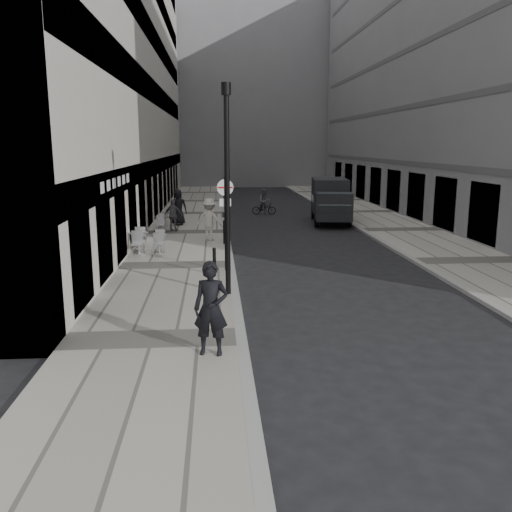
{
  "coord_description": "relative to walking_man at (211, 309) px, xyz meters",
  "views": [
    {
      "loc": [
        -0.54,
        -8.99,
        4.39
      ],
      "look_at": [
        0.55,
        5.5,
        1.4
      ],
      "focal_mm": 38.0,
      "sensor_mm": 36.0,
      "label": 1
    }
  ],
  "objects": [
    {
      "name": "ground",
      "position": [
        0.66,
        -1.68,
        -1.1
      ],
      "size": [
        120.0,
        120.0,
        0.0
      ],
      "primitive_type": "plane",
      "color": "black",
      "rests_on": "ground"
    },
    {
      "name": "cafe_table_near",
      "position": [
        -2.14,
        10.91,
        -0.53
      ],
      "size": [
        0.69,
        1.57,
        0.89
      ],
      "color": "#ADADB0",
      "rests_on": "sidewalk"
    },
    {
      "name": "lamppost",
      "position": [
        0.46,
        4.65,
        2.32
      ],
      "size": [
        0.27,
        0.27,
        5.93
      ],
      "color": "black",
      "rests_on": "sidewalk"
    },
    {
      "name": "cafe_table_far",
      "position": [
        -2.57,
        16.45,
        -0.53
      ],
      "size": [
        0.69,
        1.57,
        0.89
      ],
      "color": "#B5B5B7",
      "rests_on": "sidewalk"
    },
    {
      "name": "sidewalk",
      "position": [
        -1.34,
        16.32,
        -1.04
      ],
      "size": [
        4.0,
        60.0,
        0.12
      ],
      "primitive_type": "cube",
      "color": "#A59F95",
      "rests_on": "ground"
    },
    {
      "name": "pedestrian_a",
      "position": [
        -1.97,
        16.49,
        -0.17
      ],
      "size": [
        1.02,
        0.65,
        1.62
      ],
      "primitive_type": "imported",
      "rotation": [
        0.0,
        0.0,
        2.85
      ],
      "color": "#5A5A5F",
      "rests_on": "sidewalk"
    },
    {
      "name": "far_sidewalk",
      "position": [
        9.66,
        16.32,
        -1.04
      ],
      "size": [
        4.0,
        60.0,
        0.12
      ],
      "primitive_type": "cube",
      "color": "#A59F95",
      "rests_on": "ground"
    },
    {
      "name": "bollard_far",
      "position": [
        0.06,
        7.1,
        -0.56
      ],
      "size": [
        0.11,
        0.11,
        0.85
      ],
      "primitive_type": "cylinder",
      "color": "black",
      "rests_on": "sidewalk"
    },
    {
      "name": "sign_post",
      "position": [
        0.46,
        7.66,
        1.09
      ],
      "size": [
        0.55,
        0.09,
        3.23
      ],
      "rotation": [
        0.0,
        0.0,
        0.0
      ],
      "color": "black",
      "rests_on": "sidewalk"
    },
    {
      "name": "pedestrian_b",
      "position": [
        -0.15,
        13.64,
        -0.02
      ],
      "size": [
        1.4,
        1.07,
        1.92
      ],
      "primitive_type": "imported",
      "rotation": [
        0.0,
        0.0,
        2.82
      ],
      "color": "#B4AEA6",
      "rests_on": "sidewalk"
    },
    {
      "name": "building_far",
      "position": [
        2.16,
        54.32,
        9.9
      ],
      "size": [
        24.0,
        16.0,
        22.0
      ],
      "primitive_type": "cube",
      "color": "slate",
      "rests_on": "ground"
    },
    {
      "name": "cyclist",
      "position": [
        3.24,
        23.74,
        -0.46
      ],
      "size": [
        1.54,
        0.61,
        1.63
      ],
      "rotation": [
        0.0,
        0.0,
        -0.05
      ],
      "color": "black",
      "rests_on": "ground"
    },
    {
      "name": "building_left",
      "position": [
        -5.34,
        22.82,
        7.9
      ],
      "size": [
        4.0,
        45.0,
        18.0
      ],
      "primitive_type": "cube",
      "color": "#BBB5AB",
      "rests_on": "ground"
    },
    {
      "name": "pedestrian_c",
      "position": [
        -1.88,
        18.71,
        -0.02
      ],
      "size": [
        0.98,
        0.68,
        1.93
      ],
      "primitive_type": "imported",
      "rotation": [
        0.0,
        0.0,
        3.21
      ],
      "color": "black",
      "rests_on": "sidewalk"
    },
    {
      "name": "cafe_table_mid",
      "position": [
        -2.94,
        10.88,
        -0.48
      ],
      "size": [
        0.78,
        1.75,
        1.0
      ],
      "color": "silver",
      "rests_on": "sidewalk"
    },
    {
      "name": "building_right",
      "position": [
        14.66,
        22.82,
        8.9
      ],
      "size": [
        6.0,
        45.0,
        20.0
      ],
      "primitive_type": "cube",
      "color": "slate",
      "rests_on": "ground"
    },
    {
      "name": "bollard_near",
      "position": [
        0.51,
        12.79,
        -0.49
      ],
      "size": [
        0.13,
        0.13,
        0.97
      ],
      "primitive_type": "cylinder",
      "color": "black",
      "rests_on": "sidewalk"
    },
    {
      "name": "panel_van",
      "position": [
        6.68,
        19.8,
        0.29
      ],
      "size": [
        2.6,
        5.46,
        2.48
      ],
      "rotation": [
        0.0,
        0.0,
        -0.13
      ],
      "color": "black",
      "rests_on": "ground"
    },
    {
      "name": "walking_man",
      "position": [
        0.0,
        0.0,
        0.0
      ],
      "size": [
        0.79,
        0.59,
        1.96
      ],
      "primitive_type": "imported",
      "rotation": [
        0.0,
        0.0,
        -0.18
      ],
      "color": "black",
      "rests_on": "sidewalk"
    }
  ]
}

